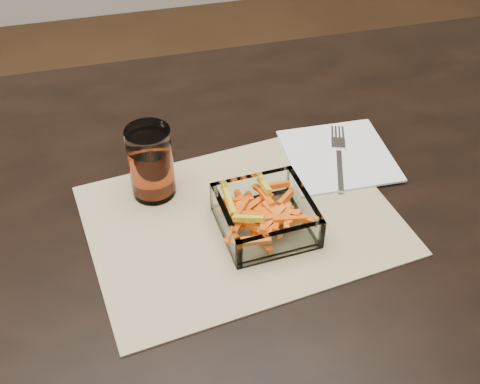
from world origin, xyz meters
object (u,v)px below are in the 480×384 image
dining_table (188,239)px  fork (339,155)px  glass_bowl (265,217)px  tumbler (151,165)px

dining_table → fork: fork is taller
glass_bowl → tumbler: bearing=141.2°
glass_bowl → fork: (0.17, 0.13, -0.02)m
glass_bowl → fork: glass_bowl is taller
glass_bowl → fork: 0.21m
glass_bowl → fork: size_ratio=0.83×
glass_bowl → tumbler: (-0.15, 0.12, 0.03)m
dining_table → glass_bowl: glass_bowl is taller
tumbler → fork: tumbler is taller
glass_bowl → dining_table: bearing=139.5°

